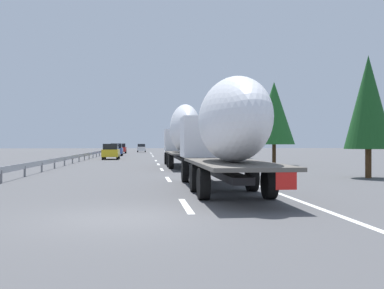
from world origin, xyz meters
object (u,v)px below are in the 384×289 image
Objects in this scene: car_white_van at (141,148)px; road_sign at (191,140)px; car_yellow_coupe at (111,151)px; car_red_compact at (121,148)px; car_blue_sedan at (117,150)px; truck_trailing at (225,130)px; truck_lead at (183,133)px.

road_sign is at bearing -170.21° from car_white_van.
car_yellow_coupe is 1.35× the size of road_sign.
car_red_compact reaches higher than car_white_van.
car_blue_sedan reaches higher than car_yellow_coupe.
car_blue_sedan is (15.79, 0.33, 0.02)m from car_yellow_coupe.
car_blue_sedan is at bearing 45.44° from road_sign.
car_yellow_coupe is 0.97× the size of car_blue_sedan.
car_white_van is 40.08m from road_sign.
car_white_van is 0.88× the size of car_blue_sedan.
car_yellow_coupe is 15.79m from car_blue_sedan.
truck_trailing is at bearing 175.77° from road_sign.
road_sign is at bearing -7.40° from truck_lead.
car_yellow_coupe is 11.57m from road_sign.
truck_lead is 18.07m from truck_trailing.
road_sign is at bearing -60.88° from car_yellow_coupe.
car_yellow_coupe is at bearing -178.82° from car_blue_sedan.
car_yellow_coupe is at bearing 10.79° from truck_trailing.
car_red_compact reaches higher than car_yellow_coupe.
car_red_compact is 0.99× the size of car_blue_sedan.
car_red_compact is at bearing 21.52° from road_sign.
road_sign is (-26.67, -10.52, 1.37)m from car_red_compact.
car_blue_sedan is at bearing 7.92° from truck_trailing.
truck_trailing is at bearing -180.00° from truck_lead.
truck_lead reaches higher than car_white_van.
car_white_van is at bearing -16.15° from car_red_compact.
truck_lead is 34.89m from car_blue_sedan.
road_sign is (41.95, -3.10, -0.05)m from truck_trailing.
truck_trailing is 81.52m from car_white_van.
road_sign is (-10.20, -10.36, 1.37)m from car_blue_sedan.
car_yellow_coupe is at bearing 175.91° from car_white_van.
truck_trailing is 52.67m from car_blue_sedan.
truck_trailing is 2.58× the size of car_red_compact.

